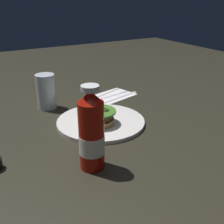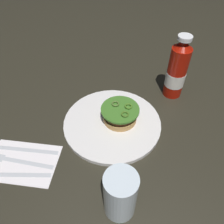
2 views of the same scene
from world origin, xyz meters
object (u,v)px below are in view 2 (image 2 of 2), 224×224
water_glass (120,195)px  napkin (22,162)px  dinner_plate (112,123)px  butter_knife (19,149)px  burger_sandwich (120,114)px  spoon_utensil (5,174)px  ketchup_bottle (177,71)px  fork_utensil (16,160)px

water_glass → napkin: (0.28, -0.01, -0.07)m
dinner_plate → butter_knife: bearing=42.4°
burger_sandwich → napkin: bearing=51.1°
burger_sandwich → spoon_utensil: bearing=53.9°
dinner_plate → water_glass: water_glass is taller
dinner_plate → napkin: dinner_plate is taller
burger_sandwich → butter_knife: 0.30m
ketchup_bottle → dinner_plate: bearing=57.5°
fork_utensil → spoon_utensil: 0.04m
burger_sandwich → spoon_utensil: size_ratio=0.66×
ketchup_bottle → butter_knife: (0.34, 0.41, -0.09)m
ketchup_bottle → water_glass: 0.45m
dinner_plate → ketchup_bottle: ketchup_bottle is taller
fork_utensil → spoon_utensil: (-0.00, 0.04, 0.00)m
napkin → fork_utensil: bearing=11.3°
ketchup_bottle → water_glass: bearing=86.8°
napkin → fork_utensil: size_ratio=1.04×
ketchup_bottle → spoon_utensil: bearing=56.0°
water_glass → butter_knife: bearing=-7.2°
burger_sandwich → napkin: burger_sandwich is taller
dinner_plate → water_glass: bearing=116.4°
ketchup_bottle → spoon_utensil: (0.33, 0.48, -0.09)m
ketchup_bottle → fork_utensil: (0.33, 0.44, -0.09)m
burger_sandwich → napkin: size_ratio=0.62×
burger_sandwich → ketchup_bottle: 0.24m
dinner_plate → spoon_utensil: 0.33m
napkin → fork_utensil: 0.02m
ketchup_bottle → butter_knife: size_ratio=1.12×
spoon_utensil → fork_utensil: bearing=-88.3°
butter_knife → fork_utensil: same height
burger_sandwich → spoon_utensil: (0.21, 0.28, -0.03)m
butter_knife → dinner_plate: bearing=-137.6°
napkin → spoon_utensil: spoon_utensil is taller
ketchup_bottle → butter_knife: 0.54m
butter_knife → water_glass: bearing=172.8°
dinner_plate → ketchup_bottle: bearing=-122.5°
ketchup_bottle → napkin: 0.54m
ketchup_bottle → butter_knife: bearing=49.6°
water_glass → ketchup_bottle: bearing=-93.2°
spoon_utensil → water_glass: bearing=-172.9°
water_glass → spoon_utensil: (0.30, 0.04, -0.06)m
fork_utensil → napkin: bearing=-168.7°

